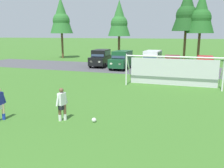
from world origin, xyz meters
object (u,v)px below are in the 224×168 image
Objects in this scene: soccer_ball at (94,120)px; soccer_goal at (173,70)px; parked_car_slot_center_left at (152,59)px; parked_car_slot_center_right at (205,64)px; player_winger_left at (62,104)px; parked_car_slot_center at (172,63)px; parked_car_slot_left at (122,60)px; player_striker_near at (0,104)px; parked_car_slot_far_left at (101,58)px.

soccer_goal is at bearing 73.05° from soccer_ball.
parked_car_slot_center_right is at bearing -3.81° from parked_car_slot_center_left.
player_winger_left reaches higher than soccer_ball.
soccer_ball is 1.73m from player_winger_left.
player_winger_left is 19.15m from parked_car_slot_center_left.
parked_car_slot_center is (2.46, -0.93, -0.24)m from parked_car_slot_center_left.
parked_car_slot_center is (5.89, 0.56, -0.24)m from parked_car_slot_left.
parked_car_slot_center_right is at bearing 6.60° from parked_car_slot_left.
parked_car_slot_center_left is (3.43, 1.49, 0.00)m from parked_car_slot_left.
soccer_goal reaches higher than player_winger_left.
soccer_ball is at bearing -96.97° from parked_car_slot_center.
soccer_goal is 10.27m from parked_car_slot_left.
parked_car_slot_left is at bearing 87.69° from player_striker_near.
player_striker_near is 22.12m from parked_car_slot_center_right.
soccer_ball is at bearing -106.95° from soccer_goal.
soccer_goal is 12.96m from player_striker_near.
player_striker_near is at bearing -109.15° from parked_car_slot_center.
soccer_ball is at bearing 10.33° from player_winger_left.
parked_car_slot_far_left is 1.10× the size of parked_car_slot_center.
player_winger_left is at bearing -93.83° from parked_car_slot_center_left.
parked_car_slot_center_left is 2.64m from parked_car_slot_center.
parked_car_slot_center is (3.74, 18.18, 0.05)m from player_winger_left.
player_winger_left is at bearing -169.67° from soccer_ball.
parked_car_slot_center_right is (3.55, 0.53, 0.00)m from parked_car_slot_center.
parked_car_slot_center_left is at bearing 23.50° from parked_car_slot_left.
soccer_goal reaches higher than parked_car_slot_center.
parked_car_slot_far_left is (-2.45, 19.71, 0.29)m from player_striker_near.
parked_car_slot_far_left is at bearing 176.21° from parked_car_slot_center.
parked_car_slot_center_left is at bearing 159.28° from parked_car_slot_center.
parked_car_slot_center_left is (6.63, 0.33, 0.00)m from parked_car_slot_far_left.
soccer_ball is at bearing -107.29° from parked_car_slot_center_right.
soccer_goal is 13.32m from parked_car_slot_far_left.
parked_car_slot_center_right is (10.18, 19.64, 0.05)m from player_striker_near.
parked_car_slot_left reaches higher than player_winger_left.
player_winger_left is at bearing -74.09° from parked_car_slot_far_left.
parked_car_slot_center_left is at bearing 108.59° from soccer_goal.
parked_car_slot_center is (9.09, -0.60, -0.24)m from parked_car_slot_far_left.
parked_car_slot_far_left is 9.11m from parked_car_slot_center.
soccer_ball is 0.05× the size of parked_car_slot_center_right.
player_winger_left is 0.39× the size of parked_car_slot_center_right.
parked_car_slot_far_left is at bearing 97.09° from player_striker_near.
player_winger_left is at bearing -114.47° from soccer_goal.
soccer_goal is 1.73× the size of parked_car_slot_center.
player_striker_near is at bearing -92.31° from parked_car_slot_left.
parked_car_slot_left and parked_car_slot_center_left have the same top height.
soccer_ball is 0.13× the size of player_striker_near.
parked_car_slot_center and parked_car_slot_center_right have the same top height.
parked_car_slot_left is (-3.70, 17.33, 1.00)m from soccer_ball.
player_winger_left is at bearing 17.83° from player_striker_near.
parked_car_slot_left is 9.50m from parked_car_slot_center_right.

